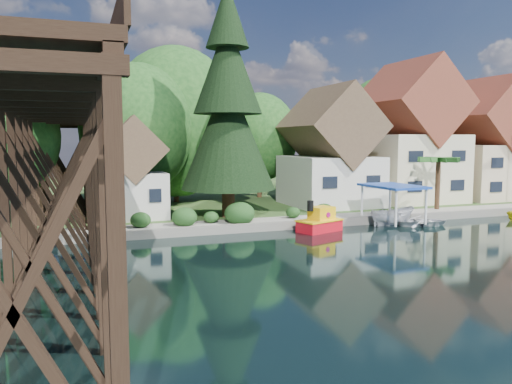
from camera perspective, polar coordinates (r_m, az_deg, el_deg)
ground at (r=29.86m, az=10.89°, el=-6.75°), size 140.00×140.00×0.00m
bank at (r=61.22m, az=-5.46°, el=0.08°), size 140.00×52.00×0.50m
seawall at (r=38.57m, az=10.00°, el=-3.38°), size 60.00×0.40×0.62m
promenade at (r=40.64m, az=11.55°, el=-2.62°), size 50.00×2.60×0.06m
trestle_bridge at (r=30.26m, az=-21.77°, el=3.32°), size 4.12×44.18×9.30m
house_left at (r=46.54m, az=8.45°, el=4.21°), size 7.64×8.64×11.02m
house_center at (r=51.77m, az=17.08°, el=5.60°), size 8.65×9.18×13.89m
house_right at (r=57.24m, az=24.63°, el=4.70°), size 8.15×8.64×12.45m
shed at (r=39.83m, az=-14.00°, el=1.92°), size 5.09×5.40×7.85m
bg_trees at (r=48.95m, az=-0.70°, el=6.88°), size 49.90×13.30×10.57m
shrubs at (r=36.20m, az=-2.91°, el=-2.44°), size 15.76×2.47×1.70m
conifer at (r=38.91m, az=-3.25°, el=9.83°), size 7.29×7.29×17.95m
palm_tree at (r=45.59m, az=20.14°, el=3.32°), size 3.96×3.96×4.81m
tugboat at (r=35.98m, az=7.31°, el=-3.38°), size 3.64×2.76×2.34m
boat_white_a at (r=40.23m, az=18.50°, el=-3.09°), size 4.48×3.72×0.80m
boat_canopy at (r=39.59m, az=15.35°, el=-1.77°), size 3.96×4.98×3.10m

